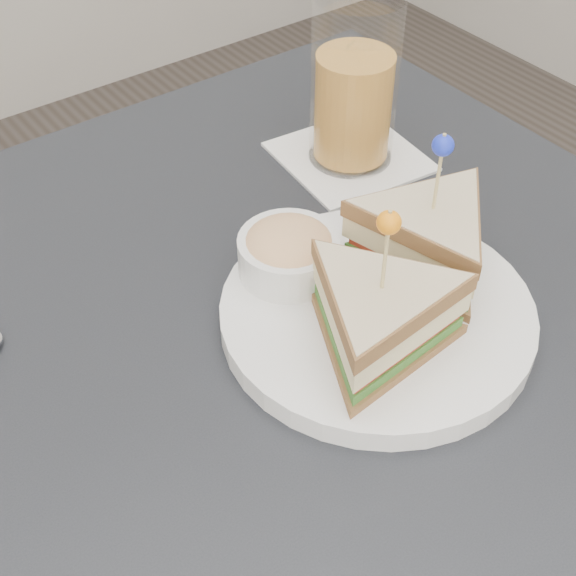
# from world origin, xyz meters

# --- Properties ---
(table) EXTENTS (0.80, 0.80, 0.75)m
(table) POSITION_xyz_m (0.00, 0.00, 0.67)
(table) COLOR black
(table) RESTS_ON ground
(plate_meal) EXTENTS (0.34, 0.34, 0.15)m
(plate_meal) POSITION_xyz_m (0.08, -0.02, 0.79)
(plate_meal) COLOR white
(plate_meal) RESTS_ON table
(drink_set) EXTENTS (0.15, 0.15, 0.17)m
(drink_set) POSITION_xyz_m (0.21, 0.17, 0.83)
(drink_set) COLOR white
(drink_set) RESTS_ON table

